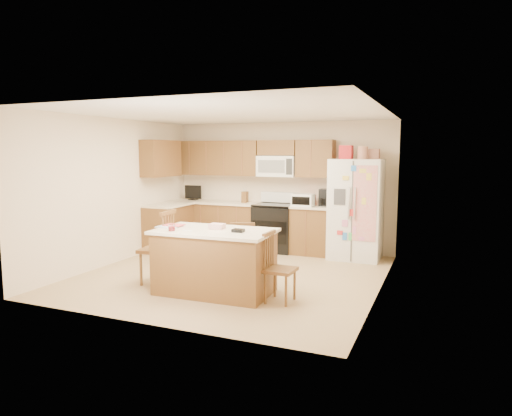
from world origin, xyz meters
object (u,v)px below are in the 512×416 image
at_px(refrigerator, 356,208).
at_px(windsor_chair_back, 243,252).
at_px(windsor_chair_left, 159,249).
at_px(windsor_chair_right, 279,269).
at_px(stove, 275,227).
at_px(island, 215,261).

relative_size(refrigerator, windsor_chair_back, 2.31).
distance_m(windsor_chair_left, windsor_chair_right, 1.91).
height_order(stove, island, stove).
relative_size(stove, refrigerator, 0.55).
distance_m(stove, island, 2.86).
distance_m(stove, windsor_chair_right, 3.08).
xyz_separation_m(windsor_chair_left, windsor_chair_back, (1.03, 0.70, -0.09)).
bearing_deg(windsor_chair_left, refrigerator, 48.69).
bearing_deg(island, refrigerator, 63.29).
xyz_separation_m(refrigerator, windsor_chair_right, (-0.47, -2.81, -0.49)).
bearing_deg(refrigerator, windsor_chair_right, -99.50).
relative_size(windsor_chair_left, windsor_chair_right, 1.20).
relative_size(island, windsor_chair_back, 1.89).
relative_size(refrigerator, windsor_chair_left, 1.88).
distance_m(stove, windsor_chair_back, 2.08).
relative_size(windsor_chair_back, windsor_chair_right, 0.98).
height_order(stove, windsor_chair_back, stove).
height_order(stove, windsor_chair_left, stove).
bearing_deg(windsor_chair_right, stove, 110.97).
height_order(island, windsor_chair_right, island).
bearing_deg(windsor_chair_back, windsor_chair_right, -43.04).
height_order(refrigerator, windsor_chair_right, refrigerator).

